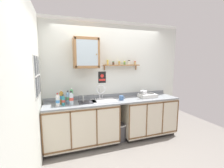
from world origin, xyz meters
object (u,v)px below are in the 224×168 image
bottle_detergent_teal_0 (63,101)px  wall_cabinet (86,53)px  hot_plate_stove (147,96)px  saucepan (143,92)px  bottle_soda_green_2 (72,96)px  warning_sign (102,77)px  dish_rack (87,101)px  trash_bin (120,132)px  bottle_juice_amber_3 (61,97)px  bottle_water_blue_4 (68,98)px  bottle_opaque_white_5 (58,100)px  bottle_water_clear_1 (71,98)px  mug (121,98)px  sink (103,101)px

bottle_detergent_teal_0 → wall_cabinet: bearing=22.3°
hot_plate_stove → saucepan: bearing=171.2°
bottle_soda_green_2 → warning_sign: (0.70, 0.17, 0.34)m
bottle_detergent_teal_0 → dish_rack: size_ratio=0.59×
hot_plate_stove → trash_bin: size_ratio=0.99×
saucepan → trash_bin: bearing=-175.6°
trash_bin → bottle_juice_amber_3: bearing=175.5°
bottle_water_blue_4 → bottle_opaque_white_5: bottle_water_blue_4 is taller
bottle_water_clear_1 → bottle_juice_amber_3: size_ratio=0.93×
hot_plate_stove → warning_sign: size_ratio=1.50×
bottle_water_clear_1 → dish_rack: bearing=11.3°
saucepan → warning_sign: bearing=162.9°
saucepan → bottle_juice_amber_3: bottle_juice_amber_3 is taller
saucepan → mug: bearing=-174.6°
sink → trash_bin: size_ratio=1.32×
bottle_juice_amber_3 → dish_rack: (0.49, -0.05, -0.11)m
bottle_water_clear_1 → wall_cabinet: bearing=29.1°
dish_rack → warning_sign: (0.40, 0.28, 0.46)m
wall_cabinet → warning_sign: size_ratio=2.38×
bottle_opaque_white_5 → mug: 1.31m
warning_sign → trash_bin: warning_sign is taller
warning_sign → sink: bearing=-100.7°
hot_plate_stove → dish_rack: (-1.42, 0.01, -0.02)m
saucepan → wall_cabinet: wall_cabinet is taller
hot_plate_stove → warning_sign: (-1.01, 0.30, 0.43)m
saucepan → dish_rack: size_ratio=0.82×
bottle_water_clear_1 → mug: size_ratio=2.28×
warning_sign → saucepan: bearing=-17.1°
bottle_water_blue_4 → warning_sign: (0.77, 0.24, 0.36)m
bottle_soda_green_2 → bottle_opaque_white_5: (-0.27, -0.22, -0.02)m
bottle_opaque_white_5 → warning_sign: warning_sign is taller
bottle_detergent_teal_0 → mug: bottle_detergent_teal_0 is taller
bottle_soda_green_2 → bottle_opaque_white_5: bearing=-140.8°
sink → mug: size_ratio=4.42×
bottle_water_clear_1 → warning_sign: size_ratio=1.03×
sink → bottle_juice_amber_3: size_ratio=1.80×
sink → trash_bin: sink is taller
bottle_soda_green_2 → sink: bearing=-6.5°
dish_rack → bottle_water_clear_1: bearing=-168.7°
dish_rack → saucepan: bearing=0.0°
bottle_juice_amber_3 → wall_cabinet: (0.52, 0.08, 0.87)m
dish_rack → mug: (0.74, -0.05, 0.03)m
warning_sign → trash_bin: (0.32, -0.33, -1.20)m
hot_plate_stove → warning_sign: 1.14m
sink → warning_sign: 0.54m
bottle_detergent_teal_0 → bottle_water_blue_4: bearing=50.5°
bottle_soda_green_2 → bottle_juice_amber_3: bottle_soda_green_2 is taller
bottle_detergent_teal_0 → bottle_opaque_white_5: size_ratio=0.85×
bottle_water_blue_4 → sink: bearing=-0.2°
sink → trash_bin: bearing=-13.2°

